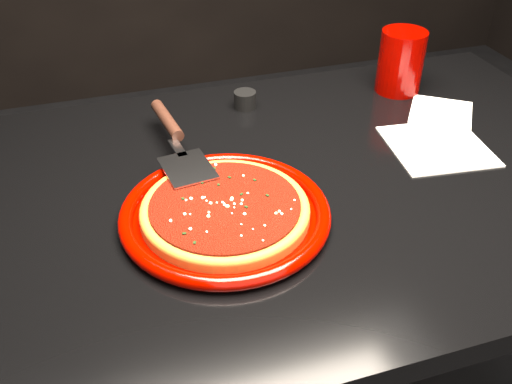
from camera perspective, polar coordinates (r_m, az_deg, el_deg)
table at (r=1.25m, az=4.47°, el=-12.85°), size 1.20×0.80×0.75m
plate at (r=0.89m, az=-3.10°, el=-2.17°), size 0.40×0.40×0.02m
pizza_crust at (r=0.89m, az=-3.11°, el=-1.98°), size 0.32×0.32×0.01m
pizza_crust_rim at (r=0.88m, az=-3.12°, el=-1.64°), size 0.32×0.32×0.02m
pizza_sauce at (r=0.88m, az=-3.13°, el=-1.40°), size 0.28×0.28×0.01m
parmesan_dusting at (r=0.88m, az=-3.14°, el=-1.05°), size 0.23×0.23×0.01m
basil_flecks at (r=0.88m, az=-3.14°, el=-1.10°), size 0.21×0.21×0.00m
pizza_server at (r=1.03m, az=-7.87°, el=5.21°), size 0.13×0.34×0.02m
cup at (r=1.30m, az=14.27°, el=12.52°), size 0.12×0.12×0.13m
napkin_a at (r=1.13m, az=17.67°, el=4.40°), size 0.20×0.20×0.00m
napkin_b at (r=1.25m, az=18.01°, el=7.58°), size 0.18×0.18×0.00m
ramekin at (r=1.21m, az=-1.11°, el=9.21°), size 0.06×0.06×0.04m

